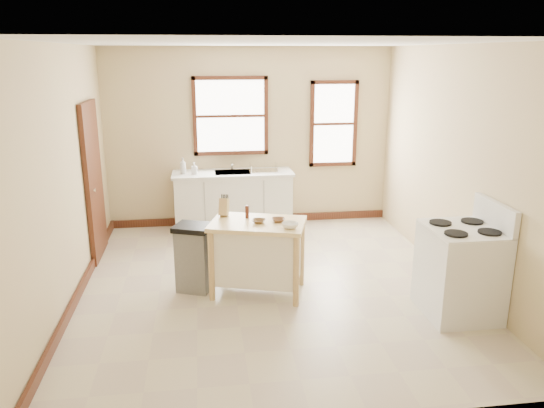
{
  "coord_description": "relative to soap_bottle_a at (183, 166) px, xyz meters",
  "views": [
    {
      "loc": [
        -0.77,
        -5.83,
        2.7
      ],
      "look_at": [
        0.07,
        0.4,
        0.9
      ],
      "focal_mm": 35.0,
      "sensor_mm": 36.0,
      "label": 1
    }
  ],
  "objects": [
    {
      "name": "wall_left",
      "position": [
        -1.19,
        -2.18,
        0.36
      ],
      "size": [
        0.04,
        5.0,
        2.8
      ],
      "primitive_type": "cube",
      "color": "tan",
      "rests_on": "ground"
    },
    {
      "name": "ceiling",
      "position": [
        1.06,
        -2.18,
        1.76
      ],
      "size": [
        5.0,
        5.0,
        0.0
      ],
      "primitive_type": "plane",
      "rotation": [
        3.14,
        0.0,
        0.0
      ],
      "color": "white",
      "rests_on": "ground"
    },
    {
      "name": "baseboard_back",
      "position": [
        1.06,
        0.29,
        -0.98
      ],
      "size": [
        4.5,
        0.04,
        0.12
      ],
      "primitive_type": "cube",
      "color": "#3C1B10",
      "rests_on": "ground"
    },
    {
      "name": "gas_stove",
      "position": [
        2.94,
        -3.15,
        -0.43
      ],
      "size": [
        0.77,
        0.78,
        1.23
      ],
      "primitive_type": null,
      "color": "silver",
      "rests_on": "ground"
    },
    {
      "name": "pepper_grinder",
      "position": [
        0.78,
        -2.19,
        -0.11
      ],
      "size": [
        0.06,
        0.06,
        0.15
      ],
      "primitive_type": "cylinder",
      "rotation": [
        0.0,
        0.0,
        -0.43
      ],
      "color": "#461D12",
      "rests_on": "kitchen_island"
    },
    {
      "name": "door_left",
      "position": [
        -1.15,
        -0.88,
        0.01
      ],
      "size": [
        0.06,
        0.9,
        2.1
      ],
      "primitive_type": "cube",
      "color": "#3C1B10",
      "rests_on": "ground"
    },
    {
      "name": "bowl_c",
      "position": [
        1.21,
        -2.61,
        -0.15
      ],
      "size": [
        0.24,
        0.24,
        0.06
      ],
      "primitive_type": "imported",
      "rotation": [
        0.0,
        0.0,
        -0.44
      ],
      "color": "white",
      "rests_on": "kitchen_island"
    },
    {
      "name": "window_main",
      "position": [
        0.76,
        0.3,
        0.71
      ],
      "size": [
        1.17,
        0.06,
        1.22
      ],
      "primitive_type": null,
      "color": "#3C1B10",
      "rests_on": "wall_back"
    },
    {
      "name": "sink_counter",
      "position": [
        0.76,
        0.02,
        -0.58
      ],
      "size": [
        1.86,
        0.62,
        0.92
      ],
      "primitive_type": null,
      "color": "silver",
      "rests_on": "ground"
    },
    {
      "name": "bowl_b",
      "position": [
        1.12,
        -2.37,
        -0.16
      ],
      "size": [
        0.16,
        0.16,
        0.04
      ],
      "primitive_type": "imported",
      "rotation": [
        0.0,
        0.0,
        -0.06
      ],
      "color": "brown",
      "rests_on": "kitchen_island"
    },
    {
      "name": "kitchen_island",
      "position": [
        0.89,
        -2.35,
        -0.61
      ],
      "size": [
        1.2,
        0.94,
        0.86
      ],
      "primitive_type": null,
      "rotation": [
        0.0,
        0.0,
        -0.29
      ],
      "color": "#FAD093",
      "rests_on": "ground"
    },
    {
      "name": "bowl_a",
      "position": [
        0.9,
        -2.38,
        -0.16
      ],
      "size": [
        0.2,
        0.2,
        0.04
      ],
      "primitive_type": "imported",
      "rotation": [
        0.0,
        0.0,
        -0.35
      ],
      "color": "brown",
      "rests_on": "kitchen_island"
    },
    {
      "name": "wall_right",
      "position": [
        3.31,
        -2.18,
        0.36
      ],
      "size": [
        0.04,
        5.0,
        2.8
      ],
      "primitive_type": "cube",
      "color": "tan",
      "rests_on": "ground"
    },
    {
      "name": "floor",
      "position": [
        1.06,
        -2.18,
        -1.04
      ],
      "size": [
        5.0,
        5.0,
        0.0
      ],
      "primitive_type": "plane",
      "color": "#BCAA95",
      "rests_on": "ground"
    },
    {
      "name": "baseboard_left",
      "position": [
        -1.16,
        -2.18,
        -0.98
      ],
      "size": [
        0.04,
        5.0,
        0.12
      ],
      "primitive_type": "cube",
      "color": "#3C1B10",
      "rests_on": "ground"
    },
    {
      "name": "soap_bottle_b",
      "position": [
        0.17,
        -0.04,
        -0.03
      ],
      "size": [
        0.09,
        0.09,
        0.18
      ],
      "primitive_type": "imported",
      "rotation": [
        0.0,
        0.0,
        -0.12
      ],
      "color": "#B2B2B2",
      "rests_on": "sink_counter"
    },
    {
      "name": "faucet",
      "position": [
        0.76,
        0.2,
        -0.01
      ],
      "size": [
        0.03,
        0.03,
        0.22
      ],
      "primitive_type": "cylinder",
      "color": "silver",
      "rests_on": "sink_counter"
    },
    {
      "name": "trash_bin",
      "position": [
        0.16,
        -2.19,
        -0.64
      ],
      "size": [
        0.51,
        0.47,
        0.8
      ],
      "primitive_type": null,
      "rotation": [
        0.0,
        0.0,
        -0.37
      ],
      "color": "#5D5D5B",
      "rests_on": "ground"
    },
    {
      "name": "knife_block",
      "position": [
        0.52,
        -2.06,
        -0.08
      ],
      "size": [
        0.13,
        0.13,
        0.2
      ],
      "primitive_type": null,
      "rotation": [
        0.0,
        0.0,
        -0.31
      ],
      "color": "#DCB973",
      "rests_on": "kitchen_island"
    },
    {
      "name": "dish_rack",
      "position": [
        1.23,
        0.0,
        -0.07
      ],
      "size": [
        0.52,
        0.46,
        0.11
      ],
      "primitive_type": null,
      "rotation": [
        0.0,
        0.0,
        0.41
      ],
      "color": "silver",
      "rests_on": "sink_counter"
    },
    {
      "name": "soap_bottle_a",
      "position": [
        0.0,
        0.0,
        0.0
      ],
      "size": [
        0.12,
        0.12,
        0.25
      ],
      "primitive_type": "imported",
      "rotation": [
        0.0,
        0.0,
        0.35
      ],
      "color": "#B2B2B2",
      "rests_on": "sink_counter"
    },
    {
      "name": "wall_back",
      "position": [
        1.06,
        0.32,
        0.36
      ],
      "size": [
        4.5,
        0.04,
        2.8
      ],
      "primitive_type": "cube",
      "color": "tan",
      "rests_on": "ground"
    },
    {
      "name": "window_side",
      "position": [
        2.41,
        0.3,
        0.56
      ],
      "size": [
        0.77,
        0.06,
        1.37
      ],
      "primitive_type": null,
      "color": "#3C1B10",
      "rests_on": "wall_back"
    }
  ]
}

